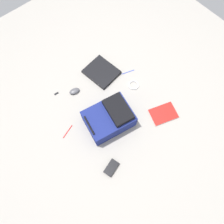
{
  "coord_description": "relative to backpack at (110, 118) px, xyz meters",
  "views": [
    {
      "loc": [
        -0.61,
        0.5,
        1.89
      ],
      "look_at": [
        -0.04,
        0.01,
        0.02
      ],
      "focal_mm": 34.0,
      "sensor_mm": 36.0,
      "label": 1
    }
  ],
  "objects": [
    {
      "name": "ground_plane",
      "position": [
        0.09,
        -0.08,
        -0.09
      ],
      "size": [
        3.48,
        3.48,
        0.0
      ],
      "primitive_type": "plane",
      "color": "gray"
    },
    {
      "name": "backpack",
      "position": [
        0.0,
        0.0,
        0.0
      ],
      "size": [
        0.38,
        0.47,
        0.22
      ],
      "color": "navy",
      "rests_on": "ground_plane"
    },
    {
      "name": "laptop",
      "position": [
        0.47,
        -0.28,
        -0.08
      ],
      "size": [
        0.35,
        0.31,
        0.03
      ],
      "color": "black",
      "rests_on": "ground_plane"
    },
    {
      "name": "book_comic",
      "position": [
        -0.28,
        -0.44,
        -0.09
      ],
      "size": [
        0.25,
        0.29,
        0.01
      ],
      "color": "silver",
      "rests_on": "ground_plane"
    },
    {
      "name": "computer_mouse",
      "position": [
        0.47,
        0.06,
        -0.08
      ],
      "size": [
        0.08,
        0.12,
        0.03
      ],
      "primitive_type": "ellipsoid",
      "rotation": [
        0.0,
        0.0,
        -0.22
      ],
      "color": "#4C4C51",
      "rests_on": "ground_plane"
    },
    {
      "name": "cable_coil",
      "position": [
        0.14,
        -0.44,
        -0.09
      ],
      "size": [
        0.11,
        0.11,
        0.02
      ],
      "primitive_type": "torus",
      "color": "silver",
      "rests_on": "ground_plane"
    },
    {
      "name": "power_brick",
      "position": [
        -0.34,
        0.27,
        -0.08
      ],
      "size": [
        0.11,
        0.16,
        0.03
      ],
      "primitive_type": "cube",
      "rotation": [
        0.0,
        0.0,
        0.27
      ],
      "color": "black",
      "rests_on": "ground_plane"
    },
    {
      "name": "pen_black",
      "position": [
        0.18,
        0.36,
        -0.09
      ],
      "size": [
        0.05,
        0.14,
        0.01
      ],
      "primitive_type": "cylinder",
      "rotation": [
        1.57,
        0.0,
        0.33
      ],
      "color": "red",
      "rests_on": "ground_plane"
    },
    {
      "name": "pen_blue",
      "position": [
        0.29,
        -0.5,
        -0.09
      ],
      "size": [
        0.05,
        0.14,
        0.01
      ],
      "primitive_type": "cylinder",
      "rotation": [
        1.57,
        0.0,
        -0.33
      ],
      "color": "#1933B2",
      "rests_on": "ground_plane"
    },
    {
      "name": "usb_stick",
      "position": [
        0.57,
        0.21,
        -0.09
      ],
      "size": [
        0.02,
        0.05,
        0.01
      ],
      "primitive_type": "cube",
      "rotation": [
        0.0,
        0.0,
        -0.09
      ],
      "color": "black",
      "rests_on": "ground_plane"
    }
  ]
}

